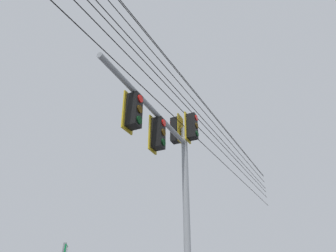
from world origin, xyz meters
name	(u,v)px	position (x,y,z in m)	size (l,w,h in m)	color
signal_mast_assembly	(172,158)	(0.09, 0.10, 4.98)	(3.14, 4.29, 6.96)	gray
overhead_wire_span	(195,110)	(1.31, 1.78, 7.78)	(14.67, 19.54, 2.92)	black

